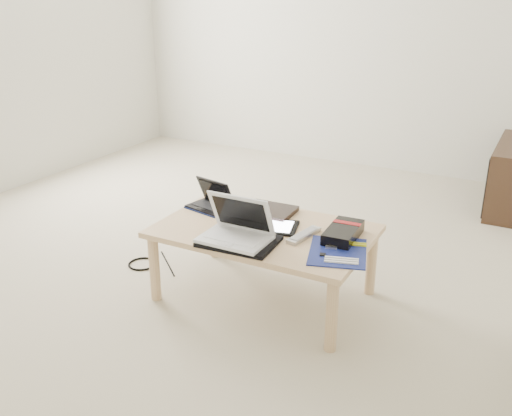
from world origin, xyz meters
The scene contains 13 objects.
ground centered at (0.00, 0.00, 0.00)m, with size 4.00×4.00×0.00m, color beige.
coffee_table centered at (0.67, -0.63, 0.35)m, with size 1.10×0.70×0.40m.
book centered at (0.60, -0.43, 0.41)m, with size 0.28×0.24×0.03m.
netbook centered at (0.27, -0.51, 0.44)m, with size 0.27×0.22×0.17m.
tablet centered at (0.71, -0.60, 0.41)m, with size 0.30×0.26×0.01m.
remote centered at (0.90, -0.63, 0.41)m, with size 0.10×0.25×0.02m.
neoprene_sleeve centered at (0.65, -0.85, 0.41)m, with size 0.37×0.27×0.02m, color black.
white_laptop centered at (0.63, -0.85, 0.47)m, with size 0.33×0.24×0.23m.
motherboard centered at (1.12, -0.72, 0.40)m, with size 0.35×0.40×0.02m.
gpu_box centered at (1.08, -0.56, 0.43)m, with size 0.16×0.29×0.06m.
cable_coil centered at (0.54, -0.65, 0.41)m, with size 0.11×0.11×0.01m, color black.
floor_cable_coil centered at (-0.15, -0.65, 0.01)m, with size 0.17×0.17×0.01m, color black.
floor_cable_trail centered at (-0.02, -0.57, 0.00)m, with size 0.01×0.01×0.35m, color black.
Camera 1 is at (1.91, -3.07, 1.58)m, focal length 40.00 mm.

